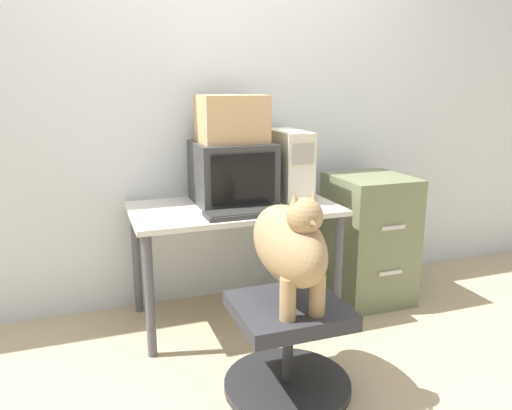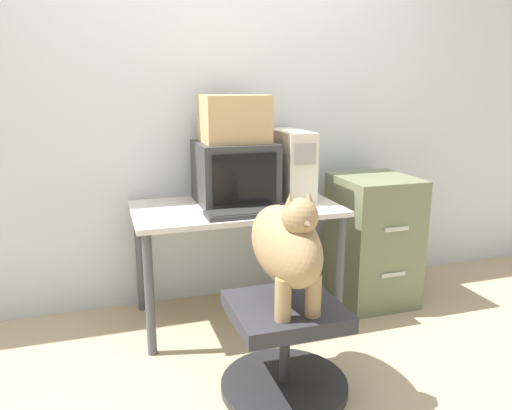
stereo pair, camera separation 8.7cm
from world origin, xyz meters
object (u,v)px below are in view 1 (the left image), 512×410
object	(u,v)px
crt_monitor	(232,173)
pc_tower	(288,164)
dog	(290,244)
filing_cabinet	(368,238)
office_chair	(288,346)
cardboard_box	(232,119)
keyboard	(244,213)

from	to	relation	value
crt_monitor	pc_tower	distance (m)	0.36
dog	filing_cabinet	bearing A→B (deg)	40.77
office_chair	cardboard_box	xyz separation A→B (m)	(0.01, 0.89, 0.98)
office_chair	cardboard_box	world-z (taller)	cardboard_box
pc_tower	crt_monitor	bearing A→B (deg)	-179.29
office_chair	dog	world-z (taller)	dog
office_chair	cardboard_box	bearing A→B (deg)	89.44
pc_tower	filing_cabinet	world-z (taller)	pc_tower
dog	cardboard_box	world-z (taller)	cardboard_box
pc_tower	office_chair	bearing A→B (deg)	-112.63
keyboard	filing_cabinet	xyz separation A→B (m)	(0.93, 0.21, -0.31)
keyboard	pc_tower	bearing A→B (deg)	39.34
office_chair	filing_cabinet	xyz separation A→B (m)	(0.90, 0.78, 0.19)
crt_monitor	keyboard	bearing A→B (deg)	-95.55
crt_monitor	cardboard_box	xyz separation A→B (m)	(0.00, 0.00, 0.32)
crt_monitor	filing_cabinet	bearing A→B (deg)	-6.67
dog	filing_cabinet	size ratio (longest dim) A/B	0.72
office_chair	crt_monitor	bearing A→B (deg)	89.44
office_chair	dog	distance (m)	0.50
keyboard	office_chair	world-z (taller)	keyboard
crt_monitor	cardboard_box	world-z (taller)	cardboard_box
keyboard	office_chair	distance (m)	0.75
dog	pc_tower	bearing A→B (deg)	67.40
pc_tower	cardboard_box	xyz separation A→B (m)	(-0.36, -0.00, 0.29)
pc_tower	cardboard_box	size ratio (longest dim) A/B	1.15
keyboard	filing_cabinet	bearing A→B (deg)	12.91
pc_tower	dog	size ratio (longest dim) A/B	0.72
dog	filing_cabinet	xyz separation A→B (m)	(0.90, 0.78, -0.30)
keyboard	cardboard_box	bearing A→B (deg)	84.52
crt_monitor	filing_cabinet	world-z (taller)	crt_monitor
filing_cabinet	cardboard_box	xyz separation A→B (m)	(-0.90, 0.11, 0.79)
keyboard	cardboard_box	size ratio (longest dim) A/B	1.15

